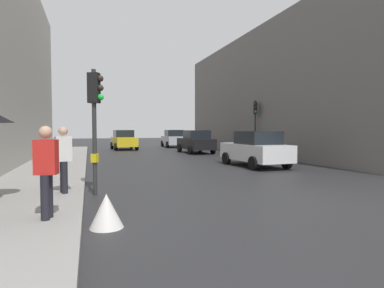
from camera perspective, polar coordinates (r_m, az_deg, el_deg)
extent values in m
plane|color=#28282B|center=(9.30, 19.92, -9.13)|extent=(120.00, 120.00, 0.00)
cube|color=gray|center=(13.44, -24.18, -5.25)|extent=(2.89, 40.00, 0.16)
cube|color=slate|center=(28.13, 20.69, 7.79)|extent=(12.00, 25.39, 8.96)
cylinder|color=#2D2D2D|center=(23.10, 10.87, 2.70)|extent=(0.12, 0.12, 3.83)
cube|color=black|center=(23.15, 10.90, 6.16)|extent=(0.34, 0.37, 0.84)
cube|color=yellow|center=(23.12, 10.85, 0.56)|extent=(0.25, 0.22, 0.24)
sphere|color=#2D231E|center=(22.97, 10.95, 6.83)|extent=(0.18, 0.18, 0.18)
sphere|color=#2D231E|center=(22.96, 10.95, 6.18)|extent=(0.18, 0.18, 0.18)
sphere|color=green|center=(22.94, 10.94, 5.54)|extent=(0.18, 0.18, 0.18)
cylinder|color=#2D2D2D|center=(9.66, -16.54, 1.91)|extent=(0.12, 0.12, 3.54)
cube|color=black|center=(9.73, -16.64, 9.28)|extent=(0.37, 0.34, 0.84)
cube|color=yellow|center=(9.69, -16.48, -2.34)|extent=(0.23, 0.25, 0.24)
sphere|color=#2D231E|center=(9.69, -15.61, 10.87)|extent=(0.18, 0.18, 0.18)
sphere|color=#2D231E|center=(9.65, -15.59, 9.34)|extent=(0.18, 0.18, 0.18)
sphere|color=green|center=(9.63, -15.57, 7.81)|extent=(0.18, 0.18, 0.18)
cube|color=silver|center=(16.67, 10.83, -1.37)|extent=(2.04, 4.30, 0.80)
cube|color=black|center=(16.43, 11.31, 1.08)|extent=(1.71, 2.09, 0.64)
cylinder|color=black|center=(17.44, 5.97, -2.48)|extent=(0.26, 0.65, 0.64)
cylinder|color=black|center=(18.32, 11.00, -2.27)|extent=(0.26, 0.65, 0.64)
cylinder|color=black|center=(15.09, 10.59, -3.31)|extent=(0.26, 0.65, 0.64)
cylinder|color=black|center=(16.10, 16.08, -3.00)|extent=(0.26, 0.65, 0.64)
cube|color=yellow|center=(30.42, -11.70, 0.42)|extent=(2.05, 4.30, 0.80)
cube|color=black|center=(30.64, -11.79, 1.78)|extent=(1.72, 2.09, 0.64)
cylinder|color=black|center=(29.27, -9.53, -0.43)|extent=(0.26, 0.65, 0.64)
cylinder|color=black|center=(28.97, -13.02, -0.50)|extent=(0.26, 0.65, 0.64)
cylinder|color=black|center=(31.92, -10.48, -0.19)|extent=(0.26, 0.65, 0.64)
cylinder|color=black|center=(31.64, -13.69, -0.24)|extent=(0.26, 0.65, 0.64)
cube|color=black|center=(25.58, 0.63, 0.06)|extent=(1.92, 4.25, 0.80)
cube|color=black|center=(25.32, 0.82, 1.66)|extent=(1.66, 2.04, 0.64)
cylinder|color=black|center=(26.60, -2.18, -0.70)|extent=(0.24, 0.65, 0.64)
cylinder|color=black|center=(27.18, 1.45, -0.63)|extent=(0.24, 0.65, 0.64)
cylinder|color=black|center=(24.03, -0.31, -1.06)|extent=(0.24, 0.65, 0.64)
cylinder|color=black|center=(24.67, 3.65, -0.97)|extent=(0.24, 0.65, 0.64)
cube|color=#BCBCC1|center=(33.87, -3.24, 0.69)|extent=(1.91, 4.25, 0.80)
cube|color=black|center=(33.61, -3.15, 1.90)|extent=(1.65, 2.04, 0.64)
cylinder|color=black|center=(35.03, -5.16, 0.09)|extent=(0.24, 0.65, 0.64)
cylinder|color=black|center=(35.41, -2.29, 0.13)|extent=(0.24, 0.65, 0.64)
cylinder|color=black|center=(32.38, -4.27, -0.11)|extent=(0.24, 0.65, 0.64)
cylinder|color=black|center=(32.79, -1.19, -0.07)|extent=(0.24, 0.65, 0.64)
cylinder|color=black|center=(9.57, -21.42, -5.27)|extent=(0.16, 0.16, 0.85)
cylinder|color=black|center=(9.38, -21.20, -5.43)|extent=(0.16, 0.16, 0.85)
cube|color=silver|center=(9.40, -21.38, -0.79)|extent=(0.45, 0.35, 0.66)
sphere|color=tan|center=(9.39, -21.43, 2.08)|extent=(0.24, 0.24, 0.24)
cube|color=black|center=(9.35, -23.19, -0.84)|extent=(0.26, 0.32, 0.40)
cylinder|color=black|center=(7.00, -23.57, -8.18)|extent=(0.16, 0.16, 0.85)
cylinder|color=black|center=(6.81, -24.10, -8.48)|extent=(0.16, 0.16, 0.85)
cube|color=red|center=(6.81, -23.95, -2.08)|extent=(0.45, 0.34, 0.66)
sphere|color=tan|center=(6.79, -24.03, 1.88)|extent=(0.24, 0.24, 0.24)
cone|color=silver|center=(6.54, -14.60, -11.12)|extent=(0.64, 0.64, 0.65)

